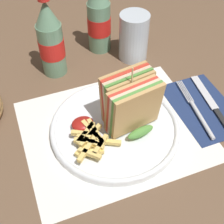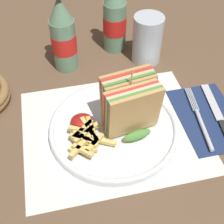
# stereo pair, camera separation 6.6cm
# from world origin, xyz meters

# --- Properties ---
(ground_plane) EXTENTS (4.00, 4.00, 0.00)m
(ground_plane) POSITION_xyz_m (0.00, 0.00, 0.00)
(ground_plane) COLOR brown
(placemat) EXTENTS (0.39, 0.32, 0.00)m
(placemat) POSITION_xyz_m (-0.00, -0.01, 0.00)
(placemat) COLOR silver
(placemat) RESTS_ON ground_plane
(plate_main) EXTENTS (0.28, 0.28, 0.02)m
(plate_main) POSITION_xyz_m (0.00, -0.01, 0.01)
(plate_main) COLOR white
(plate_main) RESTS_ON ground_plane
(club_sandwich) EXTENTS (0.12, 0.11, 0.15)m
(club_sandwich) POSITION_xyz_m (0.03, -0.01, 0.07)
(club_sandwich) COLOR tan
(club_sandwich) RESTS_ON plate_main
(fries_pile) EXTENTS (0.10, 0.10, 0.02)m
(fries_pile) POSITION_xyz_m (-0.06, -0.04, 0.03)
(fries_pile) COLOR #E5C166
(fries_pile) RESTS_ON plate_main
(ketchup_blob) EXTENTS (0.05, 0.04, 0.02)m
(ketchup_blob) POSITION_xyz_m (-0.07, 0.01, 0.03)
(ketchup_blob) COLOR maroon
(ketchup_blob) RESTS_ON plate_main
(napkin) EXTENTS (0.13, 0.20, 0.00)m
(napkin) POSITION_xyz_m (0.22, -0.02, 0.00)
(napkin) COLOR navy
(napkin) RESTS_ON ground_plane
(fork) EXTENTS (0.03, 0.19, 0.01)m
(fork) POSITION_xyz_m (0.19, -0.04, 0.01)
(fork) COLOR silver
(fork) RESTS_ON napkin
(knife) EXTENTS (0.04, 0.20, 0.00)m
(knife) POSITION_xyz_m (0.24, -0.02, 0.01)
(knife) COLOR black
(knife) RESTS_ON napkin
(coke_bottle_near) EXTENTS (0.06, 0.06, 0.22)m
(coke_bottle_near) POSITION_xyz_m (-0.07, 0.24, 0.09)
(coke_bottle_near) COLOR slate
(coke_bottle_near) RESTS_ON ground_plane
(coke_bottle_far) EXTENTS (0.06, 0.06, 0.22)m
(coke_bottle_far) POSITION_xyz_m (0.07, 0.29, 0.09)
(coke_bottle_far) COLOR slate
(coke_bottle_far) RESTS_ON ground_plane
(glass_near) EXTENTS (0.08, 0.08, 0.13)m
(glass_near) POSITION_xyz_m (0.14, 0.22, 0.05)
(glass_near) COLOR silver
(glass_near) RESTS_ON ground_plane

